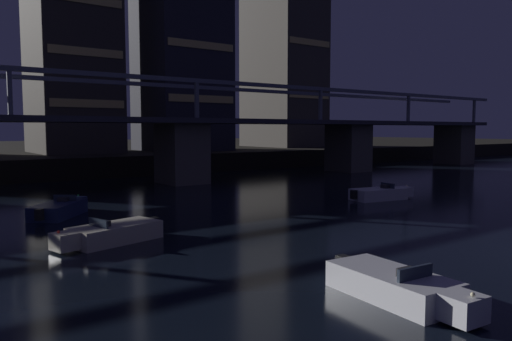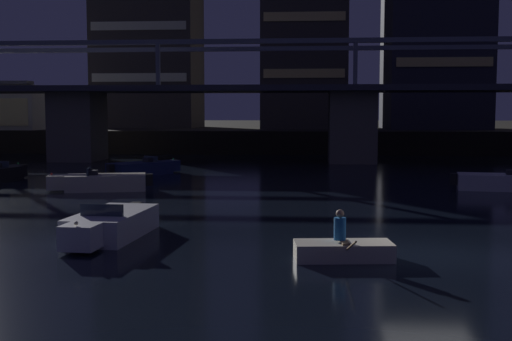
% 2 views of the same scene
% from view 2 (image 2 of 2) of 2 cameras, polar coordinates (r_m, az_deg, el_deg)
% --- Properties ---
extents(ground_plane, '(400.00, 400.00, 0.00)m').
position_cam_2_polar(ground_plane, '(18.67, 15.18, -7.20)').
color(ground_plane, black).
extents(far_riverbank, '(240.00, 80.00, 2.20)m').
position_cam_2_polar(far_riverbank, '(99.53, 6.61, 3.49)').
color(far_riverbank, black).
rests_on(far_riverbank, ground).
extents(river_bridge, '(94.64, 6.40, 9.38)m').
position_cam_2_polar(river_bridge, '(51.53, 8.47, 5.29)').
color(river_bridge, '#605B51').
rests_on(river_bridge, ground).
extents(tower_west_low, '(11.23, 9.16, 27.91)m').
position_cam_2_polar(tower_west_low, '(76.38, -9.47, 14.18)').
color(tower_west_low, '#38332D').
rests_on(tower_west_low, far_riverbank).
extents(speedboat_near_center, '(2.11, 5.23, 1.16)m').
position_cam_2_polar(speedboat_near_center, '(20.87, -12.73, -4.69)').
color(speedboat_near_center, silver).
rests_on(speedboat_near_center, ground).
extents(speedboat_near_right, '(5.20, 2.70, 1.16)m').
position_cam_2_polar(speedboat_near_right, '(33.55, -13.44, -1.02)').
color(speedboat_near_right, beige).
rests_on(speedboat_near_right, ground).
extents(speedboat_mid_left, '(5.23, 2.44, 1.16)m').
position_cam_2_polar(speedboat_mid_left, '(35.08, 20.89, -0.95)').
color(speedboat_mid_left, silver).
rests_on(speedboat_mid_left, ground).
extents(speedboat_mid_right, '(4.16, 4.58, 1.16)m').
position_cam_2_polar(speedboat_mid_right, '(41.46, -9.95, 0.20)').
color(speedboat_mid_right, '#19234C').
rests_on(speedboat_mid_right, ground).
extents(dinghy_with_paddler, '(2.71, 2.49, 1.36)m').
position_cam_2_polar(dinghy_with_paddler, '(17.57, 7.69, -6.92)').
color(dinghy_with_paddler, beige).
rests_on(dinghy_with_paddler, ground).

